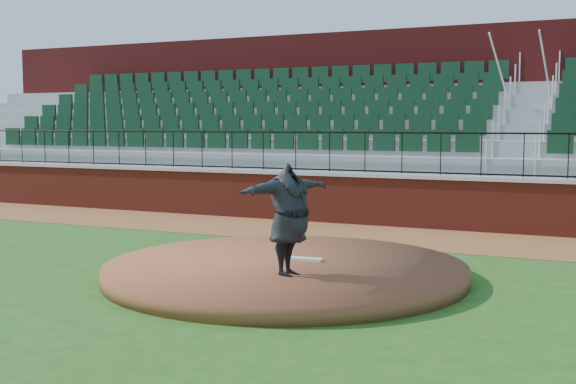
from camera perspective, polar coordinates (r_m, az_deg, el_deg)
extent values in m
plane|color=#224F16|center=(11.97, -3.08, -6.81)|extent=(90.00, 90.00, 0.00)
cube|color=brown|center=(16.84, 5.68, -3.27)|extent=(34.00, 3.20, 0.01)
cube|color=maroon|center=(18.27, 7.37, -0.74)|extent=(34.00, 0.35, 1.20)
cube|color=#B7B7B7|center=(18.21, 7.40, 1.29)|extent=(34.00, 0.45, 0.10)
cube|color=maroon|center=(23.49, 11.60, 5.79)|extent=(34.00, 0.50, 5.50)
cylinder|color=brown|center=(12.05, -0.21, -6.12)|extent=(5.90, 5.90, 0.25)
cube|color=silver|center=(12.25, 1.17, -5.22)|extent=(0.68, 0.20, 0.04)
imported|color=black|center=(10.93, 0.11, -2.16)|extent=(0.95, 2.14, 1.68)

